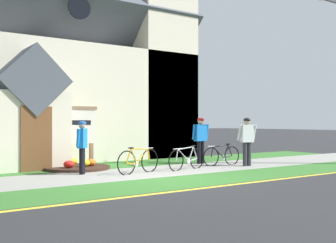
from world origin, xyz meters
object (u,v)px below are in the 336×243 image
Objects in this scene: bicycle_orange at (222,155)px; cyclist_in_white_jersey at (82,143)px; cyclist_in_green_jersey at (247,138)px; cyclist_in_yellow_jersey at (201,137)px; bicycle_green at (187,159)px; bicycle_black at (138,161)px; roadside_conifer at (161,53)px; church_sign at (72,127)px.

cyclist_in_white_jersey is (-5.23, 0.47, 0.58)m from bicycle_orange.
cyclist_in_yellow_jersey is (-0.87, 1.57, 0.01)m from cyclist_in_green_jersey.
cyclist_in_green_jersey is 1.08× the size of cyclist_in_white_jersey.
bicycle_orange is 1.05× the size of cyclist_in_white_jersey.
bicycle_green is at bearing -141.98° from cyclist_in_yellow_jersey.
bicycle_black reaches higher than bicycle_orange.
bicycle_black is 0.98× the size of cyclist_in_yellow_jersey.
cyclist_in_green_jersey is 5.94m from cyclist_in_white_jersey.
cyclist_in_yellow_jersey is at bearing -112.30° from roadside_conifer.
bicycle_black is 1.06× the size of cyclist_in_white_jersey.
roadside_conifer reaches higher than church_sign.
roadside_conifer is at bearing 44.02° from cyclist_in_white_jersey.
cyclist_in_white_jersey is (-1.52, 0.76, 0.55)m from bicycle_black.
bicycle_orange is 0.97× the size of cyclist_in_green_jersey.
roadside_conifer reaches higher than bicycle_green.
cyclist_in_yellow_jersey is (4.96, 0.42, 0.10)m from cyclist_in_white_jersey.
church_sign is at bearing 78.05° from cyclist_in_white_jersey.
church_sign reaches higher than cyclist_in_green_jersey.
bicycle_orange is at bearing -108.33° from roadside_conifer.
bicycle_black is 1.01× the size of bicycle_orange.
church_sign is at bearing 150.73° from cyclist_in_green_jersey.
church_sign is 4.15m from bicycle_green.
bicycle_black is at bearing -175.49° from bicycle_orange.
bicycle_black reaches higher than bicycle_green.
cyclist_in_white_jersey is 0.19× the size of roadside_conifer.
bicycle_green is at bearing -13.76° from cyclist_in_white_jersey.
cyclist_in_green_jersey is 10.10m from roadside_conifer.
bicycle_green is at bearing -169.37° from bicycle_orange.
church_sign is at bearing 162.11° from cyclist_in_yellow_jersey.
cyclist_in_green_jersey is at bearing -29.27° from church_sign.
roadside_conifer is at bearing 71.67° from bicycle_orange.
roadside_conifer is (7.52, 5.76, 4.12)m from church_sign.
bicycle_black is at bearing 178.19° from bicycle_green.
cyclist_in_green_jersey reaches higher than cyclist_in_white_jersey.
bicycle_green is at bearing -118.28° from roadside_conifer.
bicycle_black is at bearing -127.24° from roadside_conifer.
roadside_conifer is (2.69, 8.13, 5.16)m from bicycle_orange.
cyclist_in_green_jersey is at bearing -60.96° from cyclist_in_yellow_jersey.
cyclist_in_yellow_jersey is (4.56, -1.47, -0.36)m from church_sign.
bicycle_black is at bearing 174.92° from cyclist_in_green_jersey.
roadside_conifer is (4.56, 8.48, 5.15)m from bicycle_green.
cyclist_in_yellow_jersey is at bearing 4.90° from cyclist_in_white_jersey.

